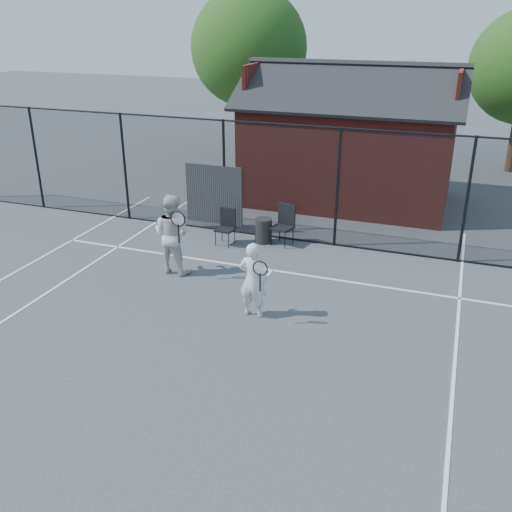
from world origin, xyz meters
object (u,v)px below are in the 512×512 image
(waste_bin, at_px, (263,230))
(player_back, at_px, (172,234))
(clubhouse, at_px, (350,149))
(player_front, at_px, (253,280))
(chair_left, at_px, (225,228))
(chair_right, at_px, (282,226))

(waste_bin, bearing_deg, player_back, -119.03)
(clubhouse, bearing_deg, player_front, -91.30)
(chair_left, bearing_deg, clubhouse, 70.05)
(player_front, bearing_deg, chair_right, 98.88)
(player_back, bearing_deg, chair_right, 52.52)
(player_front, distance_m, player_back, 2.76)
(chair_left, xyz_separation_m, waste_bin, (0.86, 0.50, -0.14))
(chair_right, bearing_deg, clubhouse, 93.80)
(player_front, height_order, chair_left, player_front)
(player_front, bearing_deg, waste_bin, 106.32)
(clubhouse, relative_size, player_front, 4.27)
(clubhouse, bearing_deg, chair_left, -113.46)
(player_front, relative_size, chair_right, 1.51)
(clubhouse, xyz_separation_m, player_front, (-0.18, -8.12, -0.84))
(chair_right, bearing_deg, player_back, -113.83)
(player_front, distance_m, waste_bin, 3.90)
(clubhouse, xyz_separation_m, waste_bin, (-1.27, -4.40, -1.29))
(player_front, bearing_deg, chair_left, 121.14)
(clubhouse, height_order, player_back, clubhouse)
(chair_left, height_order, chair_right, chair_right)
(player_front, xyz_separation_m, waste_bin, (-1.09, 3.72, -0.45))
(chair_left, distance_m, waste_bin, 1.00)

